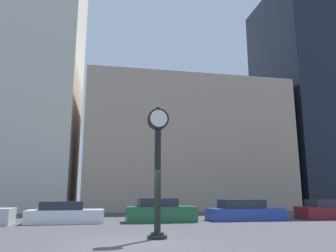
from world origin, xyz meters
The scene contains 9 objects.
ground_plane centered at (0.00, 0.00, 0.00)m, with size 200.00×200.00×0.00m, color #424247.
building_tall_tower centered at (-10.33, 24.00, 19.42)m, with size 12.37×12.00×38.83m.
building_storefront_row centered at (7.43, 24.00, 6.68)m, with size 20.92×12.00×13.35m.
building_glass_modern centered at (25.01, 24.00, 13.45)m, with size 12.64×12.00×26.91m.
street_clock centered at (0.94, 0.96, 2.90)m, with size 0.82×0.74×5.02m.
car_white centered at (-3.16, 8.21, 0.51)m, with size 4.22×1.94×1.19m.
car_green centered at (2.22, 7.97, 0.58)m, with size 4.03×1.73×1.35m.
car_blue centered at (7.58, 8.28, 0.53)m, with size 4.77×2.10×1.25m.
car_maroon centered at (13.40, 7.99, 0.53)m, with size 4.26×1.99×1.24m.
Camera 1 is at (-1.05, -11.46, 1.64)m, focal length 35.00 mm.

